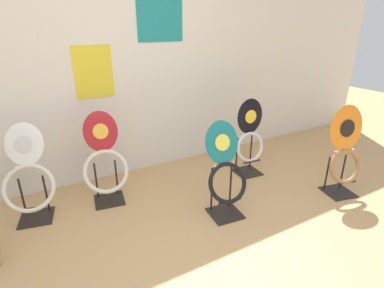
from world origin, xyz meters
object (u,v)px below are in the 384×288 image
object	(u,v)px
toilet_seat_display_teal_sax	(226,174)
toilet_seat_display_orange_sun	(345,153)
toilet_seat_display_white_plain	(28,177)
toilet_seat_display_crimson_swirl	(105,164)
toilet_seat_display_jazz_black	(250,138)

from	to	relation	value
toilet_seat_display_teal_sax	toilet_seat_display_orange_sun	world-z (taller)	toilet_seat_display_orange_sun
toilet_seat_display_white_plain	toilet_seat_display_crimson_swirl	bearing A→B (deg)	-4.16
toilet_seat_display_teal_sax	toilet_seat_display_jazz_black	size ratio (longest dim) A/B	0.98
toilet_seat_display_jazz_black	toilet_seat_display_white_plain	xyz separation A→B (m)	(-2.22, 0.26, -0.03)
toilet_seat_display_jazz_black	toilet_seat_display_crimson_swirl	world-z (taller)	toilet_seat_display_jazz_black
toilet_seat_display_orange_sun	toilet_seat_display_white_plain	xyz separation A→B (m)	(-2.75, 1.07, -0.04)
toilet_seat_display_crimson_swirl	toilet_seat_display_teal_sax	bearing A→B (deg)	-40.48
toilet_seat_display_crimson_swirl	toilet_seat_display_white_plain	bearing A→B (deg)	175.84
toilet_seat_display_jazz_black	toilet_seat_display_crimson_swirl	xyz separation A→B (m)	(-1.57, 0.22, -0.04)
toilet_seat_display_teal_sax	toilet_seat_display_jazz_black	distance (m)	0.88
toilet_seat_display_jazz_black	toilet_seat_display_white_plain	world-z (taller)	toilet_seat_display_jazz_black
toilet_seat_display_teal_sax	toilet_seat_display_jazz_black	xyz separation A→B (m)	(0.70, 0.53, 0.03)
toilet_seat_display_crimson_swirl	toilet_seat_display_orange_sun	bearing A→B (deg)	-25.83
toilet_seat_display_jazz_black	toilet_seat_display_white_plain	bearing A→B (deg)	173.25
toilet_seat_display_white_plain	toilet_seat_display_crimson_swirl	world-z (taller)	toilet_seat_display_crimson_swirl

